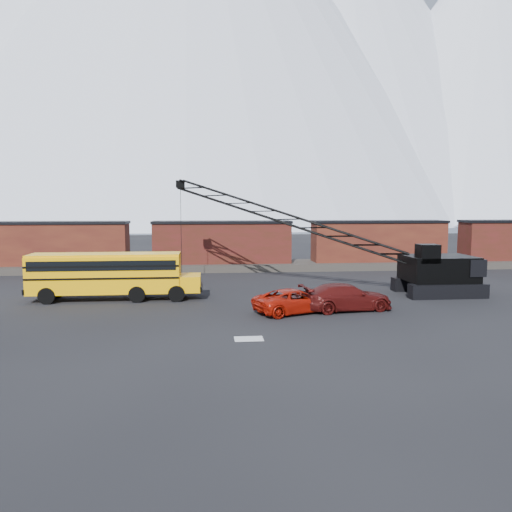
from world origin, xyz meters
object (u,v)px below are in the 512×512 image
(school_bus, at_px, (111,274))
(crawler_crane, at_px, (296,222))
(maroon_suv, at_px, (346,297))
(red_pickup, at_px, (296,301))

(school_bus, height_order, crawler_crane, crawler_crane)
(maroon_suv, bearing_deg, school_bus, 63.59)
(maroon_suv, height_order, crawler_crane, crawler_crane)
(school_bus, bearing_deg, crawler_crane, 13.55)
(crawler_crane, bearing_deg, red_pickup, -99.97)
(school_bus, height_order, red_pickup, school_bus)
(red_pickup, relative_size, crawler_crane, 0.24)
(school_bus, bearing_deg, red_pickup, -23.75)
(school_bus, distance_m, crawler_crane, 14.09)
(red_pickup, relative_size, maroon_suv, 0.91)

